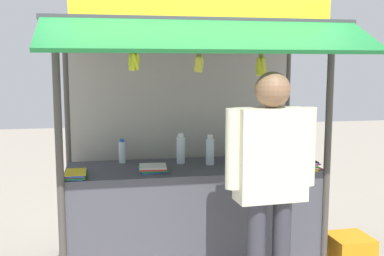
# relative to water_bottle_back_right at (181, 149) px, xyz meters

# --- Properties ---
(stall_counter) EXTENTS (2.24, 0.78, 0.92)m
(stall_counter) POSITION_rel_water_bottle_back_right_xyz_m (0.08, -0.14, -0.59)
(stall_counter) COLOR #4C4C56
(stall_counter) RESTS_ON ground
(stall_structure) EXTENTS (2.44, 1.67, 2.54)m
(stall_structure) POSITION_rel_water_bottle_back_right_xyz_m (0.08, -0.01, 0.51)
(stall_structure) COLOR #4C4742
(stall_structure) RESTS_ON ground
(water_bottle_back_right) EXTENTS (0.08, 0.08, 0.29)m
(water_bottle_back_right) POSITION_rel_water_bottle_back_right_xyz_m (0.00, 0.00, 0.00)
(water_bottle_back_right) COLOR silver
(water_bottle_back_right) RESTS_ON stall_counter
(water_bottle_center) EXTENTS (0.06, 0.06, 0.23)m
(water_bottle_center) POSITION_rel_water_bottle_back_right_xyz_m (-0.54, 0.13, -0.03)
(water_bottle_center) COLOR silver
(water_bottle_center) RESTS_ON stall_counter
(water_bottle_rear_center) EXTENTS (0.07, 0.07, 0.26)m
(water_bottle_rear_center) POSITION_rel_water_bottle_back_right_xyz_m (0.49, -0.07, -0.01)
(water_bottle_rear_center) COLOR silver
(water_bottle_rear_center) RESTS_ON stall_counter
(water_bottle_front_left) EXTENTS (0.08, 0.08, 0.28)m
(water_bottle_front_left) POSITION_rel_water_bottle_back_right_xyz_m (0.26, -0.10, -0.00)
(water_bottle_front_left) COLOR silver
(water_bottle_front_left) RESTS_ON stall_counter
(water_bottle_front_right) EXTENTS (0.07, 0.07, 0.27)m
(water_bottle_front_right) POSITION_rel_water_bottle_back_right_xyz_m (0.61, 0.05, -0.01)
(water_bottle_front_right) COLOR silver
(water_bottle_front_right) RESTS_ON stall_counter
(magazine_stack_far_left) EXTENTS (0.26, 0.28, 0.05)m
(magazine_stack_far_left) POSITION_rel_water_bottle_back_right_xyz_m (-0.29, -0.27, -0.11)
(magazine_stack_far_left) COLOR blue
(magazine_stack_far_left) RESTS_ON stall_counter
(magazine_stack_right) EXTENTS (0.20, 0.29, 0.04)m
(magazine_stack_right) POSITION_rel_water_bottle_back_right_xyz_m (-0.94, -0.36, -0.11)
(magazine_stack_right) COLOR blue
(magazine_stack_right) RESTS_ON stall_counter
(magazine_stack_mid_left) EXTENTS (0.26, 0.33, 0.08)m
(magazine_stack_mid_left) POSITION_rel_water_bottle_back_right_xyz_m (1.01, -0.40, -0.09)
(magazine_stack_mid_left) COLOR yellow
(magazine_stack_mid_left) RESTS_ON stall_counter
(banana_bunch_inner_left) EXTENTS (0.11, 0.11, 0.32)m
(banana_bunch_inner_left) POSITION_rel_water_bottle_back_right_xyz_m (0.55, -0.63, 0.77)
(banana_bunch_inner_left) COLOR #332D23
(banana_bunch_rightmost) EXTENTS (0.10, 0.10, 0.27)m
(banana_bunch_rightmost) POSITION_rel_water_bottle_back_right_xyz_m (-0.46, -0.63, 0.80)
(banana_bunch_rightmost) COLOR #332D23
(banana_bunch_inner_right) EXTENTS (0.09, 0.08, 0.29)m
(banana_bunch_inner_right) POSITION_rel_water_bottle_back_right_xyz_m (0.04, -0.63, 0.79)
(banana_bunch_inner_right) COLOR #332D23
(vendor_person) EXTENTS (0.68, 0.26, 1.78)m
(vendor_person) POSITION_rel_water_bottle_back_right_xyz_m (0.48, -1.07, 0.02)
(vendor_person) COLOR #383842
(vendor_person) RESTS_ON ground
(plastic_crate) EXTENTS (0.37, 0.37, 0.26)m
(plastic_crate) POSITION_rel_water_bottle_back_right_xyz_m (1.53, -0.41, -0.93)
(plastic_crate) COLOR orange
(plastic_crate) RESTS_ON ground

